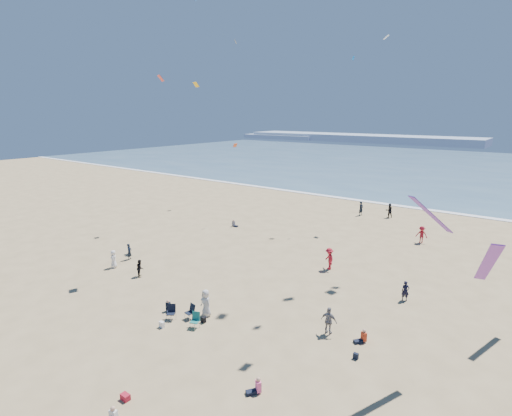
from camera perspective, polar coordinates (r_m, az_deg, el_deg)
The scene contains 13 objects.
ground at distance 25.72m, azimuth -15.26°, elevation -18.22°, with size 220.00×220.00×0.00m, color tan.
ocean at distance 110.15m, azimuth 27.69°, elevation 5.00°, with size 220.00×100.00×0.06m, color #476B84.
surf_line at distance 62.01m, azimuth 19.57°, elevation 0.32°, with size 220.00×1.20×0.08m, color white.
headland_far at distance 199.11m, azimuth 14.31°, elevation 9.68°, with size 110.00×20.00×3.20m, color #7A8EA8.
headland_near at distance 213.73m, azimuth 3.72°, elevation 10.13°, with size 40.00×14.00×2.00m, color #7A8EA8.
standing_flyers at distance 33.84m, azimuth 10.17°, elevation -8.32°, with size 35.43×42.22×1.93m.
seated_group at distance 28.04m, azimuth -3.57°, elevation -13.93°, with size 23.17×27.79×0.84m.
chair_cluster at distance 27.23m, azimuth -10.12°, elevation -14.82°, with size 2.81×1.57×1.00m.
white_tote at distance 27.06m, azimuth -13.31°, elevation -15.90°, with size 0.35×0.20×0.40m, color white.
black_backpack at distance 27.14m, azimuth -7.52°, elevation -15.56°, with size 0.30×0.22×0.38m, color black.
cooler at distance 21.87m, azimuth -18.17°, elevation -24.27°, with size 0.45×0.30×0.30m, color #A6172A.
navy_bag at distance 24.22m, azimuth 14.07°, elevation -19.82°, with size 0.28×0.18×0.34m, color black.
kites_aloft at distance 28.68m, azimuth 19.67°, elevation 16.56°, with size 46.37×36.56×25.71m.
Camera 1 is at (17.84, -12.88, 13.30)m, focal length 28.00 mm.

